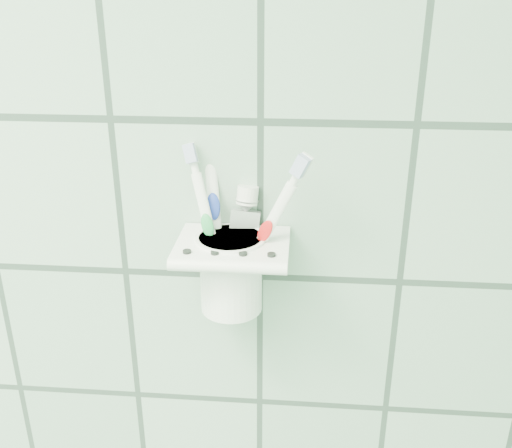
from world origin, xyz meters
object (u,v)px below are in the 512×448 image
toothbrush_blue (219,215)px  toothbrush_orange (230,218)px  holder_bracket (233,248)px  toothbrush_pink (226,231)px  cup (231,270)px  toothpaste_tube (237,236)px

toothbrush_blue → toothbrush_orange: bearing=48.5°
holder_bracket → toothbrush_blue: bearing=-178.0°
toothbrush_pink → toothbrush_blue: (-0.01, 0.01, 0.01)m
toothbrush_blue → toothbrush_orange: toothbrush_blue is taller
toothbrush_pink → toothbrush_blue: bearing=124.9°
holder_bracket → cup: size_ratio=1.36×
holder_bracket → toothpaste_tube: (0.00, 0.02, 0.00)m
holder_bracket → cup: bearing=130.4°
toothpaste_tube → toothbrush_blue: bearing=-129.9°
toothbrush_pink → toothbrush_orange: bearing=86.4°
cup → toothbrush_orange: bearing=99.1°
toothbrush_orange → cup: bearing=-54.0°
toothbrush_orange → toothpaste_tube: (0.01, 0.01, -0.03)m
cup → toothpaste_tube: size_ratio=0.67×
toothbrush_pink → toothbrush_orange: (0.00, 0.03, 0.01)m
cup → toothbrush_pink: bearing=-96.9°
toothpaste_tube → cup: bearing=-109.7°
toothbrush_pink → toothbrush_blue: size_ratio=0.88×
toothbrush_pink → toothpaste_tube: 0.04m
toothbrush_blue → toothpaste_tube: 0.04m
toothbrush_orange → holder_bracket: bearing=-43.0°
cup → toothpaste_tube: toothpaste_tube is taller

